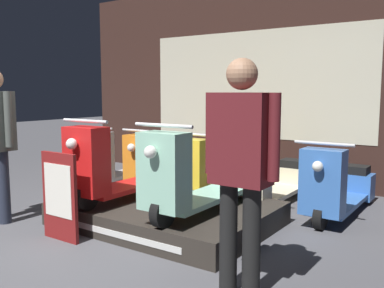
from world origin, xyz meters
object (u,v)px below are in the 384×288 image
object	(u,v)px
scooter_display_right	(200,178)
scooter_backrow_4	(338,187)
scooter_backrow_2	(215,172)
scooter_backrow_3	(271,179)
scooter_display_left	(126,168)
price_sign_board	(60,196)
scooter_backrow_1	(167,166)
person_right_browsing	(241,159)
scooter_backrow_0	(125,161)

from	to	relation	value
scooter_display_right	scooter_backrow_4	bearing A→B (deg)	56.96
scooter_display_right	scooter_backrow_4	distance (m)	1.76
scooter_backrow_2	scooter_backrow_4	distance (m)	1.68
scooter_display_right	scooter_backrow_3	size ratio (longest dim) A/B	1.00
scooter_display_left	scooter_backrow_4	distance (m)	2.45
scooter_backrow_4	price_sign_board	distance (m)	3.09
scooter_display_left	scooter_display_right	xyz separation A→B (m)	(1.00, 0.00, 0.00)
scooter_backrow_2	scooter_backrow_4	world-z (taller)	same
scooter_backrow_1	scooter_backrow_3	world-z (taller)	same
person_right_browsing	scooter_backrow_4	bearing A→B (deg)	89.34
scooter_backrow_2	scooter_backrow_4	size ratio (longest dim) A/B	1.00
scooter_display_right	scooter_backrow_2	distance (m)	1.65
scooter_backrow_4	person_right_browsing	world-z (taller)	person_right_browsing
scooter_display_left	scooter_display_right	world-z (taller)	same
scooter_display_left	price_sign_board	world-z (taller)	scooter_display_left
scooter_backrow_1	scooter_backrow_3	bearing A→B (deg)	0.00
scooter_display_left	scooter_backrow_2	bearing A→B (deg)	79.48
scooter_backrow_2	price_sign_board	distance (m)	2.38
scooter_backrow_1	scooter_backrow_2	world-z (taller)	same
scooter_display_right	scooter_backrow_0	distance (m)	2.83
person_right_browsing	price_sign_board	bearing A→B (deg)	-179.87
scooter_backrow_1	price_sign_board	distance (m)	2.42
scooter_backrow_1	person_right_browsing	xyz separation A→B (m)	(2.49, -2.35, 0.64)
scooter_backrow_0	person_right_browsing	size ratio (longest dim) A/B	1.05
scooter_display_right	scooter_backrow_1	xyz separation A→B (m)	(-1.57, 1.46, -0.24)
scooter_display_left	scooter_display_right	size ratio (longest dim) A/B	1.00
scooter_backrow_1	price_sign_board	bearing A→B (deg)	-77.50
scooter_display_left	scooter_backrow_1	size ratio (longest dim) A/B	1.00
scooter_backrow_3	scooter_backrow_4	size ratio (longest dim) A/B	1.00
scooter_display_right	scooter_backrow_2	xyz separation A→B (m)	(-0.73, 1.46, -0.24)
scooter_backrow_0	price_sign_board	xyz separation A→B (m)	(1.36, -2.36, 0.09)
scooter_backrow_2	scooter_backrow_3	distance (m)	0.84
scooter_backrow_3	price_sign_board	xyz separation A→B (m)	(-1.16, -2.36, 0.09)
person_right_browsing	scooter_backrow_0	bearing A→B (deg)	144.76
scooter_backrow_3	price_sign_board	world-z (taller)	scooter_backrow_3
scooter_backrow_3	price_sign_board	bearing A→B (deg)	-116.13
scooter_backrow_1	scooter_backrow_4	world-z (taller)	same
person_right_browsing	scooter_backrow_3	bearing A→B (deg)	109.05
scooter_display_left	person_right_browsing	size ratio (longest dim) A/B	1.05
price_sign_board	scooter_backrow_3	bearing A→B (deg)	63.87
person_right_browsing	scooter_display_right	bearing A→B (deg)	136.20
scooter_display_right	scooter_backrow_3	bearing A→B (deg)	85.58
scooter_display_right	scooter_backrow_1	bearing A→B (deg)	136.90
price_sign_board	scooter_backrow_4	bearing A→B (deg)	49.75
scooter_backrow_1	person_right_browsing	distance (m)	3.48
scooter_display_left	price_sign_board	bearing A→B (deg)	-92.87
scooter_backrow_0	person_right_browsing	world-z (taller)	person_right_browsing
scooter_backrow_3	scooter_backrow_1	bearing A→B (deg)	180.00
scooter_display_left	scooter_backrow_4	xyz separation A→B (m)	(1.95, 1.46, -0.24)
scooter_display_left	person_right_browsing	xyz separation A→B (m)	(1.92, -0.89, 0.40)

